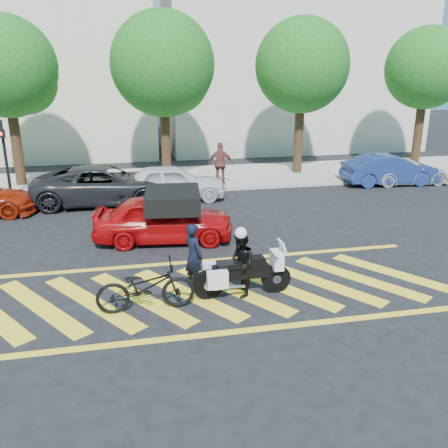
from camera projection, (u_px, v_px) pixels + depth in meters
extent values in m
plane|color=black|center=(212.00, 291.00, 11.37)|extent=(90.00, 90.00, 0.00)
cube|color=#9E998E|center=(167.00, 179.00, 22.51)|extent=(60.00, 5.00, 0.15)
cube|color=yellow|center=(41.00, 307.00, 10.62)|extent=(2.43, 3.21, 0.01)
cube|color=yellow|center=(92.00, 302.00, 10.84)|extent=(2.43, 3.21, 0.01)
cube|color=yellow|center=(141.00, 298.00, 11.05)|extent=(2.43, 3.21, 0.01)
cube|color=yellow|center=(187.00, 293.00, 11.26)|extent=(2.43, 3.21, 0.01)
cube|color=yellow|center=(232.00, 289.00, 11.47)|extent=(2.43, 3.21, 0.01)
cube|color=yellow|center=(276.00, 285.00, 11.68)|extent=(2.43, 3.21, 0.01)
cube|color=yellow|center=(318.00, 281.00, 11.89)|extent=(2.43, 3.21, 0.01)
cube|color=yellow|center=(358.00, 278.00, 12.10)|extent=(2.43, 3.21, 0.01)
cube|color=yellow|center=(397.00, 274.00, 12.31)|extent=(2.43, 3.21, 0.01)
cube|color=yellow|center=(229.00, 332.00, 9.61)|extent=(12.00, 0.20, 0.01)
cube|color=yellow|center=(200.00, 261.00, 13.14)|extent=(12.00, 0.20, 0.01)
cube|color=beige|center=(14.00, 70.00, 27.80)|extent=(16.00, 8.00, 10.00)
cube|color=beige|center=(290.00, 61.00, 30.91)|extent=(16.00, 8.00, 11.00)
cylinder|color=black|center=(16.00, 143.00, 20.66)|extent=(0.44, 0.44, 4.00)
sphere|color=#175616|center=(6.00, 67.00, 19.67)|extent=(4.20, 4.20, 4.20)
sphere|color=#175616|center=(25.00, 82.00, 20.26)|extent=(2.73, 2.73, 2.73)
cylinder|color=black|center=(166.00, 138.00, 21.91)|extent=(0.44, 0.44, 4.00)
sphere|color=#175616|center=(163.00, 64.00, 20.88)|extent=(4.60, 4.60, 4.60)
sphere|color=#175616|center=(176.00, 80.00, 21.49)|extent=(2.99, 2.99, 2.99)
cylinder|color=black|center=(299.00, 135.00, 23.15)|extent=(0.44, 0.44, 4.00)
sphere|color=#175616|center=(302.00, 65.00, 22.15)|extent=(4.40, 4.40, 4.40)
sphere|color=#175616|center=(311.00, 80.00, 22.75)|extent=(2.86, 2.86, 2.86)
cylinder|color=black|center=(418.00, 131.00, 24.40)|extent=(0.44, 0.44, 4.00)
sphere|color=#175616|center=(426.00, 68.00, 23.43)|extent=(4.00, 4.00, 4.00)
sphere|color=#175616|center=(432.00, 80.00, 24.01)|extent=(2.60, 2.60, 2.60)
cylinder|color=black|center=(6.00, 161.00, 18.74)|extent=(0.12, 0.12, 3.20)
cube|color=black|center=(1.00, 134.00, 18.21)|extent=(0.28, 0.18, 0.32)
sphere|color=#FF260C|center=(0.00, 134.00, 18.12)|extent=(0.14, 0.14, 0.14)
imported|color=black|center=(194.00, 256.00, 11.39)|extent=(0.62, 0.70, 1.62)
imported|color=black|center=(145.00, 287.00, 10.33)|extent=(2.16, 0.79, 1.13)
cylinder|color=black|center=(208.00, 285.00, 10.93)|extent=(0.70, 0.16, 0.70)
cylinder|color=silver|center=(208.00, 285.00, 10.93)|extent=(0.21, 0.17, 0.21)
cylinder|color=black|center=(276.00, 278.00, 11.26)|extent=(0.70, 0.16, 0.70)
cylinder|color=silver|center=(276.00, 278.00, 11.26)|extent=(0.21, 0.17, 0.21)
cube|color=black|center=(240.00, 271.00, 11.00)|extent=(1.32, 0.29, 0.32)
cube|color=black|center=(254.00, 262.00, 11.00)|extent=(0.48, 0.32, 0.23)
cube|color=black|center=(229.00, 265.00, 10.89)|extent=(0.58, 0.37, 0.13)
cube|color=silver|center=(277.00, 260.00, 11.12)|extent=(0.24, 0.45, 0.42)
cube|color=silver|center=(213.00, 270.00, 11.14)|extent=(0.48, 0.20, 0.40)
cube|color=silver|center=(218.00, 280.00, 10.64)|extent=(0.48, 0.20, 0.40)
imported|color=black|center=(241.00, 264.00, 10.95)|extent=(0.60, 0.77, 1.56)
imported|color=#A8070A|center=(164.00, 219.00, 14.48)|extent=(4.39, 2.16, 1.44)
imported|color=black|center=(104.00, 185.00, 18.54)|extent=(5.53, 2.74, 1.51)
imported|color=silver|center=(172.00, 183.00, 18.99)|extent=(4.28, 1.75, 1.46)
imported|color=navy|center=(389.00, 169.00, 21.61)|extent=(4.31, 1.71, 1.40)
imported|color=#B7BBBF|center=(405.00, 171.00, 21.80)|extent=(4.10, 1.82, 1.17)
imported|color=brown|center=(221.00, 164.00, 20.75)|extent=(1.19, 0.70, 1.90)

